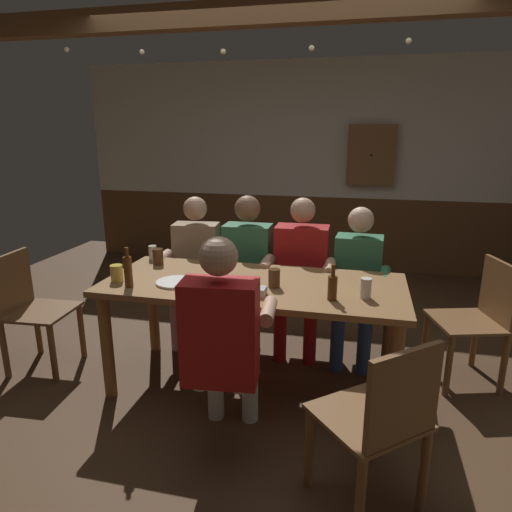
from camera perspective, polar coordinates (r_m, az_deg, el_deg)
ground_plane at (r=3.34m, az=-0.27°, el=-15.75°), size 7.14×7.14×0.00m
back_wall_upper at (r=5.85m, az=6.96°, el=15.42°), size 5.89×0.12×1.63m
back_wall_wainscot at (r=5.99m, az=6.56°, el=3.14°), size 5.89×0.12×0.92m
ceiling_beam at (r=3.34m, az=1.55°, el=28.22°), size 5.30×0.14×0.16m
dining_table at (r=3.04m, az=-0.34°, el=-5.13°), size 1.98×0.85×0.77m
person_0 at (r=3.82m, az=-7.68°, el=-0.95°), size 0.54×0.53×1.21m
person_1 at (r=3.68m, az=-1.32°, el=-1.18°), size 0.52×0.53×1.23m
person_2 at (r=3.61m, az=5.59°, el=-1.54°), size 0.56×0.53×1.23m
person_3 at (r=3.57m, az=12.52°, el=-2.64°), size 0.51×0.54×1.18m
person_4 at (r=2.46m, az=-4.17°, el=-10.06°), size 0.56×0.54×1.24m
chair_empty_near_right at (r=2.24m, az=15.33°, el=-19.37°), size 0.62×0.62×0.88m
chair_empty_near_left at (r=3.54m, az=26.10°, el=-6.99°), size 0.55×0.55×0.88m
chair_empty_far_end at (r=3.75m, az=-26.45°, el=-5.80°), size 0.47×0.47×0.88m
table_candle at (r=2.74m, az=-7.15°, el=-4.46°), size 0.04×0.04×0.08m
condiment_caddy at (r=2.77m, az=-0.21°, el=-4.44°), size 0.14×0.10×0.05m
plate_0 at (r=3.03m, az=-10.02°, el=-3.25°), size 0.26×0.26×0.01m
bottle_0 at (r=2.71m, az=9.57°, el=-3.81°), size 0.06×0.06×0.22m
bottle_1 at (r=2.99m, az=-15.75°, el=-1.78°), size 0.05×0.05×0.26m
pint_glass_0 at (r=2.79m, az=13.61°, el=-3.93°), size 0.07×0.07×0.12m
pint_glass_1 at (r=3.46m, az=-12.19°, el=-0.08°), size 0.08×0.08×0.12m
pint_glass_2 at (r=3.14m, az=-17.07°, el=-2.07°), size 0.08×0.08×0.11m
pint_glass_3 at (r=3.60m, az=-12.82°, el=0.42°), size 0.06×0.06×0.11m
pint_glass_4 at (r=2.90m, az=2.29°, el=-2.79°), size 0.08×0.08×0.12m
wall_dart_cabinet at (r=5.69m, az=14.28°, el=12.20°), size 0.56×0.15×0.70m
string_lights at (r=3.25m, az=1.32°, el=25.23°), size 4.16×0.04×0.15m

